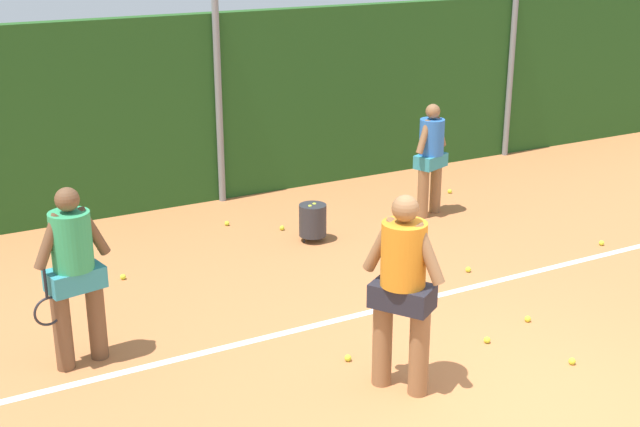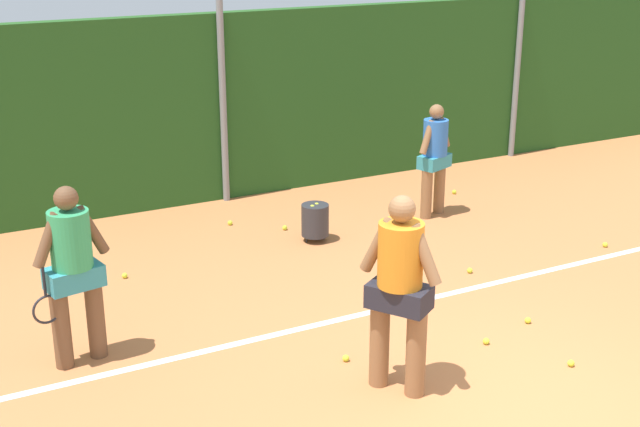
% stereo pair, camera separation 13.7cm
% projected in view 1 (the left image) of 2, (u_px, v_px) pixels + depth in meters
% --- Properties ---
extents(ground_plane, '(28.81, 28.81, 0.00)m').
position_uv_depth(ground_plane, '(387.00, 320.00, 9.13)').
color(ground_plane, '#C67542').
extents(hedge_fence_backdrop, '(18.73, 0.25, 2.75)m').
position_uv_depth(hedge_fence_backdrop, '(215.00, 108.00, 12.60)').
color(hedge_fence_backdrop, '#23511E').
rests_on(hedge_fence_backdrop, ground_plane).
extents(fence_post_center, '(0.10, 0.10, 2.99)m').
position_uv_depth(fence_post_center, '(219.00, 102.00, 12.42)').
color(fence_post_center, gray).
rests_on(fence_post_center, ground_plane).
extents(fence_post_right, '(0.10, 0.10, 2.99)m').
position_uv_depth(fence_post_right, '(511.00, 71.00, 14.84)').
color(fence_post_right, gray).
rests_on(fence_post_right, ground_plane).
extents(court_baseline_paint, '(13.68, 0.10, 0.01)m').
position_uv_depth(court_baseline_paint, '(375.00, 311.00, 9.32)').
color(court_baseline_paint, white).
rests_on(court_baseline_paint, ground_plane).
extents(player_foreground_near, '(0.55, 0.67, 1.84)m').
position_uv_depth(player_foreground_near, '(403.00, 283.00, 7.48)').
color(player_foreground_near, '#8C603D').
rests_on(player_foreground_near, ground_plane).
extents(player_midcourt, '(0.79, 0.39, 1.76)m').
position_uv_depth(player_midcourt, '(74.00, 268.00, 7.93)').
color(player_midcourt, brown).
rests_on(player_midcourt, ground_plane).
extents(player_backcourt_far, '(0.64, 0.42, 1.60)m').
position_uv_depth(player_backcourt_far, '(431.00, 154.00, 12.01)').
color(player_backcourt_far, '#8C603D').
rests_on(player_backcourt_far, ground_plane).
extents(ball_hopper, '(0.36, 0.36, 0.51)m').
position_uv_depth(ball_hopper, '(313.00, 220.00, 11.22)').
color(ball_hopper, '#2D2D33').
rests_on(ball_hopper, ground_plane).
extents(tennis_ball_0, '(0.07, 0.07, 0.07)m').
position_uv_depth(tennis_ball_0, '(572.00, 361.00, 8.21)').
color(tennis_ball_0, '#CCDB33').
rests_on(tennis_ball_0, ground_plane).
extents(tennis_ball_2, '(0.07, 0.07, 0.07)m').
position_uv_depth(tennis_ball_2, '(450.00, 191.00, 13.23)').
color(tennis_ball_2, '#CCDB33').
rests_on(tennis_ball_2, ground_plane).
extents(tennis_ball_3, '(0.07, 0.07, 0.07)m').
position_uv_depth(tennis_ball_3, '(227.00, 223.00, 11.86)').
color(tennis_ball_3, '#CCDB33').
rests_on(tennis_ball_3, ground_plane).
extents(tennis_ball_5, '(0.07, 0.07, 0.07)m').
position_uv_depth(tennis_ball_5, '(123.00, 277.00, 10.12)').
color(tennis_ball_5, '#CCDB33').
rests_on(tennis_ball_5, ground_plane).
extents(tennis_ball_6, '(0.07, 0.07, 0.07)m').
position_uv_depth(tennis_ball_6, '(528.00, 319.00, 9.07)').
color(tennis_ball_6, '#CCDB33').
rests_on(tennis_ball_6, ground_plane).
extents(tennis_ball_8, '(0.07, 0.07, 0.07)m').
position_uv_depth(tennis_ball_8, '(602.00, 243.00, 11.15)').
color(tennis_ball_8, '#CCDB33').
rests_on(tennis_ball_8, ground_plane).
extents(tennis_ball_10, '(0.07, 0.07, 0.07)m').
position_uv_depth(tennis_ball_10, '(282.00, 228.00, 11.69)').
color(tennis_ball_10, '#CCDB33').
rests_on(tennis_ball_10, ground_plane).
extents(tennis_ball_11, '(0.07, 0.07, 0.07)m').
position_uv_depth(tennis_ball_11, '(468.00, 269.00, 10.33)').
color(tennis_ball_11, '#CCDB33').
rests_on(tennis_ball_11, ground_plane).
extents(tennis_ball_12, '(0.07, 0.07, 0.07)m').
position_uv_depth(tennis_ball_12, '(348.00, 358.00, 8.27)').
color(tennis_ball_12, '#CCDB33').
rests_on(tennis_ball_12, ground_plane).
extents(tennis_ball_13, '(0.07, 0.07, 0.07)m').
position_uv_depth(tennis_ball_13, '(487.00, 340.00, 8.62)').
color(tennis_ball_13, '#CCDB33').
rests_on(tennis_ball_13, ground_plane).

